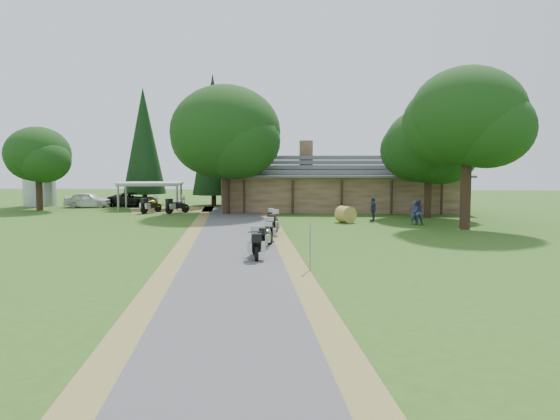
# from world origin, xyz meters

# --- Properties ---
(ground) EXTENTS (120.00, 120.00, 0.00)m
(ground) POSITION_xyz_m (0.00, 0.00, 0.00)
(ground) COLOR #2E5417
(ground) RESTS_ON ground
(driveway) EXTENTS (51.95, 51.95, 0.00)m
(driveway) POSITION_xyz_m (-0.50, 4.00, 0.00)
(driveway) COLOR #3F3F42
(driveway) RESTS_ON ground
(lodge) EXTENTS (21.40, 9.40, 4.90)m
(lodge) POSITION_xyz_m (6.00, 24.00, 2.45)
(lodge) COLOR brown
(lodge) RESTS_ON ground
(silo) EXTENTS (3.20, 3.20, 6.18)m
(silo) POSITION_xyz_m (-22.95, 26.38, 3.09)
(silo) COLOR gray
(silo) RESTS_ON ground
(carport) EXTENTS (6.09, 4.48, 2.45)m
(carport) POSITION_xyz_m (-11.02, 23.34, 1.22)
(carport) COLOR silver
(carport) RESTS_ON ground
(car_white_sedan) EXTENTS (2.76, 5.60, 1.81)m
(car_white_sedan) POSITION_xyz_m (-17.55, 24.92, 0.90)
(car_white_sedan) COLOR white
(car_white_sedan) RESTS_ON ground
(car_dark_suv) EXTENTS (3.48, 5.68, 2.03)m
(car_dark_suv) POSITION_xyz_m (-13.57, 26.10, 1.01)
(car_dark_suv) COLOR black
(car_dark_suv) RESTS_ON ground
(motorcycle_row_a) EXTENTS (0.97, 2.07, 1.36)m
(motorcycle_row_a) POSITION_xyz_m (1.23, -1.33, 0.68)
(motorcycle_row_a) COLOR navy
(motorcycle_row_a) RESTS_ON ground
(motorcycle_row_b) EXTENTS (0.90, 1.82, 1.19)m
(motorcycle_row_b) POSITION_xyz_m (1.42, 1.82, 0.60)
(motorcycle_row_b) COLOR #A0A3A6
(motorcycle_row_b) RESTS_ON ground
(motorcycle_row_c) EXTENTS (0.62, 1.75, 1.19)m
(motorcycle_row_c) POSITION_xyz_m (1.41, 4.36, 0.59)
(motorcycle_row_c) COLOR #C6871A
(motorcycle_row_c) RESTS_ON ground
(motorcycle_row_d) EXTENTS (0.81, 2.08, 1.40)m
(motorcycle_row_d) POSITION_xyz_m (1.44, 6.74, 0.70)
(motorcycle_row_d) COLOR #E44509
(motorcycle_row_d) RESTS_ON ground
(motorcycle_row_e) EXTENTS (0.68, 1.81, 1.22)m
(motorcycle_row_e) POSITION_xyz_m (0.99, 9.80, 0.61)
(motorcycle_row_e) COLOR black
(motorcycle_row_e) RESTS_ON ground
(motorcycle_carport_a) EXTENTS (1.54, 2.18, 1.43)m
(motorcycle_carport_a) POSITION_xyz_m (-9.89, 19.73, 0.72)
(motorcycle_carport_a) COLOR #E7A906
(motorcycle_carport_a) RESTS_ON ground
(motorcycle_carport_b) EXTENTS (1.84, 2.03, 1.42)m
(motorcycle_carport_b) POSITION_xyz_m (-7.63, 19.64, 0.71)
(motorcycle_carport_b) COLOR slate
(motorcycle_carport_b) RESTS_ON ground
(person_a) EXTENTS (0.62, 0.51, 1.91)m
(person_a) POSITION_xyz_m (10.55, 12.38, 0.95)
(person_a) COLOR #323B5C
(person_a) RESTS_ON ground
(person_b) EXTENTS (0.59, 0.44, 2.03)m
(person_b) POSITION_xyz_m (10.77, 12.26, 1.02)
(person_b) COLOR #323B5C
(person_b) RESTS_ON ground
(person_c) EXTENTS (0.62, 0.70, 2.03)m
(person_c) POSITION_xyz_m (8.00, 14.41, 1.01)
(person_c) COLOR #323B5C
(person_c) RESTS_ON ground
(hay_bale) EXTENTS (1.56, 1.53, 1.16)m
(hay_bale) POSITION_xyz_m (5.98, 13.34, 0.58)
(hay_bale) COLOR olive
(hay_bale) RESTS_ON ground
(sign_post) EXTENTS (0.34, 0.06, 1.88)m
(sign_post) POSITION_xyz_m (3.66, -3.87, 0.94)
(sign_post) COLOR gray
(sign_post) RESTS_ON ground
(oak_lodge_left) EXTENTS (8.94, 8.94, 10.78)m
(oak_lodge_left) POSITION_xyz_m (-3.45, 19.19, 5.39)
(oak_lodge_left) COLOR #153710
(oak_lodge_left) RESTS_ON ground
(oak_lodge_right) EXTENTS (6.77, 6.77, 8.91)m
(oak_lodge_right) POSITION_xyz_m (12.45, 17.25, 4.46)
(oak_lodge_right) COLOR #153710
(oak_lodge_right) RESTS_ON ground
(oak_driveway) EXTENTS (7.30, 7.30, 11.51)m
(oak_driveway) POSITION_xyz_m (13.37, 10.21, 5.75)
(oak_driveway) COLOR #153710
(oak_driveway) RESTS_ON ground
(oak_silo) EXTENTS (5.66, 5.66, 7.98)m
(oak_silo) POSITION_xyz_m (-20.47, 21.54, 3.99)
(oak_silo) COLOR #153710
(oak_silo) RESTS_ON ground
(cedar_near) EXTENTS (4.14, 4.14, 12.77)m
(cedar_near) POSITION_xyz_m (-6.08, 27.74, 6.38)
(cedar_near) COLOR black
(cedar_near) RESTS_ON ground
(cedar_far) EXTENTS (4.21, 4.21, 11.63)m
(cedar_far) POSITION_xyz_m (-13.20, 28.54, 5.82)
(cedar_far) COLOR black
(cedar_far) RESTS_ON ground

